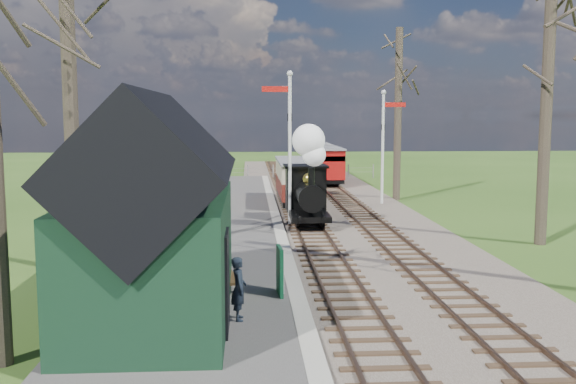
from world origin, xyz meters
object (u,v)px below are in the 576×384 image
object	(u,v)px
coach	(297,179)
red_carriage_b	(317,159)
semaphore_near	(288,137)
sign_board	(280,271)
locomotive	(308,182)
red_carriage_a	(326,165)
bench	(222,271)
semaphore_far	(384,138)
station_shed	(155,221)
person	(239,288)

from	to	relation	value
coach	red_carriage_b	size ratio (longest dim) A/B	1.38
semaphore_near	coach	size ratio (longest dim) A/B	0.98
semaphore_near	sign_board	bearing A→B (deg)	-94.56
locomotive	red_carriage_a	world-z (taller)	locomotive
red_carriage_a	bench	bearing A→B (deg)	-102.84
red_carriage_a	sign_board	world-z (taller)	red_carriage_a
coach	red_carriage_b	distance (m)	14.99
semaphore_far	red_carriage_b	bearing A→B (deg)	96.98
semaphore_near	semaphore_far	world-z (taller)	semaphore_near
semaphore_far	locomotive	size ratio (longest dim) A/B	1.44
semaphore_far	locomotive	xyz separation A→B (m)	(-4.39, -6.33, -1.50)
station_shed	bench	size ratio (longest dim) A/B	3.91
locomotive	person	distance (m)	12.30
station_shed	sign_board	distance (m)	3.45
semaphore_near	coach	xyz separation A→B (m)	(0.77, 5.73, -2.26)
semaphore_far	coach	size ratio (longest dim) A/B	0.90
red_carriage_a	person	world-z (taller)	red_carriage_a
semaphore_far	sign_board	distance (m)	17.69
station_shed	bench	world-z (taller)	station_shed
locomotive	person	world-z (taller)	locomotive
station_shed	locomotive	xyz separation A→B (m)	(4.29, 11.67, -0.41)
semaphore_far	sign_board	bearing A→B (deg)	-109.97
red_carriage_a	station_shed	bearing A→B (deg)	-104.33
semaphore_far	semaphore_near	bearing A→B (deg)	-130.60
sign_board	person	bearing A→B (deg)	-117.11
station_shed	locomotive	distance (m)	12.44
locomotive	red_carriage_b	size ratio (longest dim) A/B	0.86
coach	sign_board	distance (m)	16.27
bench	semaphore_far	bearing A→B (deg)	64.74
semaphore_near	station_shed	bearing A→B (deg)	-106.38
semaphore_near	sign_board	xyz separation A→B (m)	(-0.83, -10.45, -2.84)
semaphore_far	bench	bearing A→B (deg)	-115.26
station_shed	semaphore_far	world-z (taller)	semaphore_far
semaphore_near	locomotive	size ratio (longest dim) A/B	1.57
locomotive	semaphore_far	bearing A→B (deg)	55.27
semaphore_near	person	bearing A→B (deg)	-98.27
station_shed	bench	xyz separation A→B (m)	(1.27, 2.32, -1.65)
locomotive	red_carriage_a	xyz separation A→B (m)	(2.61, 15.32, -0.48)
semaphore_near	semaphore_far	bearing A→B (deg)	49.40
locomotive	red_carriage_b	world-z (taller)	locomotive
locomotive	coach	xyz separation A→B (m)	(0.01, 6.06, -0.49)
locomotive	sign_board	bearing A→B (deg)	-98.93
station_shed	red_carriage_a	world-z (taller)	station_shed
coach	red_carriage_b	world-z (taller)	red_carriage_b
semaphore_far	person	world-z (taller)	semaphore_far
locomotive	bench	world-z (taller)	locomotive
bench	person	bearing A→B (deg)	-79.95
semaphore_far	red_carriage_b	size ratio (longest dim) A/B	1.24
station_shed	sign_board	world-z (taller)	station_shed
station_shed	semaphore_near	bearing A→B (deg)	73.62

